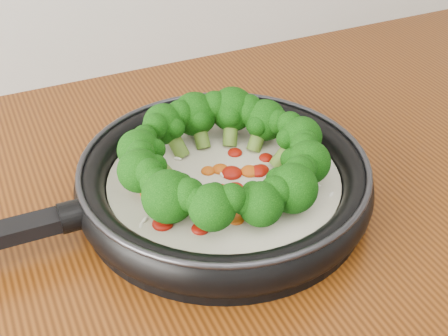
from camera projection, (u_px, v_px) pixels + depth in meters
name	position (u px, v px, depth m)	size (l,w,h in m)	color
skillet	(221.00, 176.00, 0.71)	(0.55, 0.35, 0.10)	black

